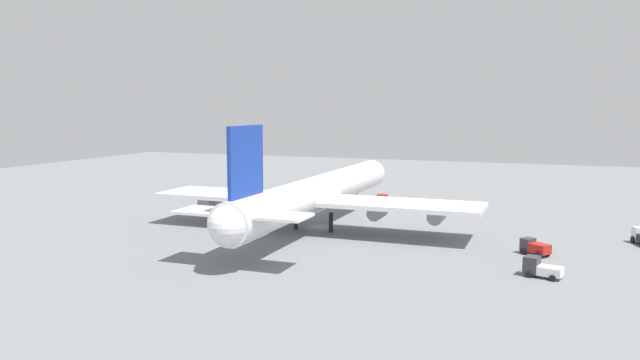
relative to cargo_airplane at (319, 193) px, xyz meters
name	(u,v)px	position (x,y,z in m)	size (l,w,h in m)	color
ground_plane	(320,227)	(0.52, 0.00, -6.00)	(272.17, 272.17, 0.00)	slate
cargo_airplane	(319,193)	(0.00, 0.00, 0.00)	(68.04, 54.95, 18.09)	silver
cargo_loader	(535,247)	(-7.08, -34.80, -4.87)	(3.85, 4.29, 2.20)	#333338
catering_truck	(540,268)	(-18.42, -35.77, -4.87)	(3.25, 4.77, 2.41)	#333338
fuel_truck	(376,199)	(28.62, -1.99, -4.99)	(3.97, 5.64, 1.98)	#B21E19
safety_cone_nose	(359,199)	(31.14, 2.63, -5.61)	(0.55, 0.55, 0.78)	orange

